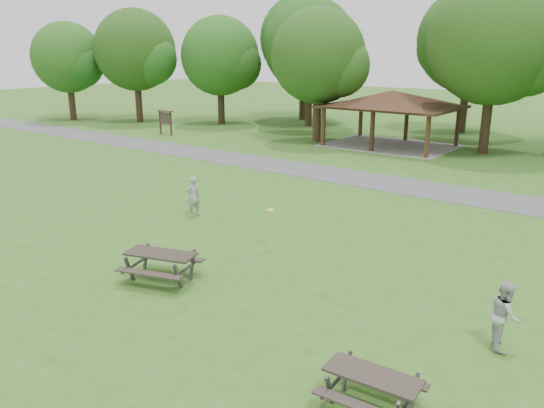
{
  "coord_description": "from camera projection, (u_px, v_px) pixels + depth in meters",
  "views": [
    {
      "loc": [
        11.48,
        -9.82,
        6.34
      ],
      "look_at": [
        1.0,
        4.0,
        1.3
      ],
      "focal_mm": 35.0,
      "sensor_mm": 36.0,
      "label": 1
    }
  ],
  "objects": [
    {
      "name": "asphalt_path",
      "position": [
        376.0,
        181.0,
        26.65
      ],
      "size": [
        120.0,
        3.2,
        0.02
      ],
      "primitive_type": "cube",
      "color": "#4C4C4F",
      "rests_on": "ground"
    },
    {
      "name": "tree_deep_b",
      "position": [
        471.0,
        43.0,
        40.39
      ],
      "size": [
        8.4,
        8.0,
        11.13
      ],
      "color": "#312115",
      "rests_on": "ground"
    },
    {
      "name": "tree_row_d",
      "position": [
        319.0,
        59.0,
        36.74
      ],
      "size": [
        6.93,
        6.6,
        9.27
      ],
      "color": "#322316",
      "rests_on": "ground"
    },
    {
      "name": "ground",
      "position": [
        165.0,
        269.0,
        15.94
      ],
      "size": [
        160.0,
        160.0,
        0.0
      ],
      "primitive_type": "plane",
      "color": "#31601B",
      "rests_on": "ground"
    },
    {
      "name": "notice_board",
      "position": [
        165.0,
        118.0,
        40.96
      ],
      "size": [
        1.6,
        0.3,
        1.88
      ],
      "color": "#321B12",
      "rests_on": "ground"
    },
    {
      "name": "tree_row_c",
      "position": [
        311.0,
        48.0,
        44.39
      ],
      "size": [
        8.19,
        7.8,
        10.67
      ],
      "color": "#322116",
      "rests_on": "ground"
    },
    {
      "name": "picnic_table_middle",
      "position": [
        161.0,
        260.0,
        15.0
      ],
      "size": [
        2.4,
        2.14,
        0.87
      ],
      "color": "black",
      "rests_on": "ground"
    },
    {
      "name": "tree_row_e",
      "position": [
        497.0,
        43.0,
        31.98
      ],
      "size": [
        8.4,
        8.0,
        11.02
      ],
      "color": "black",
      "rests_on": "ground"
    },
    {
      "name": "frisbee_in_flight",
      "position": [
        271.0,
        210.0,
        17.23
      ],
      "size": [
        0.29,
        0.29,
        0.02
      ],
      "color": "yellow",
      "rests_on": "ground"
    },
    {
      "name": "picnic_table_far",
      "position": [
        372.0,
        383.0,
        9.59
      ],
      "size": [
        1.83,
        1.52,
        0.75
      ],
      "color": "#2C2520",
      "rests_on": "ground"
    },
    {
      "name": "tree_row_a",
      "position": [
        136.0,
        53.0,
        47.28
      ],
      "size": [
        7.56,
        7.2,
        9.97
      ],
      "color": "#311F16",
      "rests_on": "ground"
    },
    {
      "name": "tree_deep_a",
      "position": [
        304.0,
        41.0,
        48.65
      ],
      "size": [
        8.4,
        8.0,
        11.38
      ],
      "color": "black",
      "rests_on": "ground"
    },
    {
      "name": "tree_row_b",
      "position": [
        221.0,
        58.0,
        46.03
      ],
      "size": [
        7.14,
        6.8,
        9.28
      ],
      "color": "black",
      "rests_on": "ground"
    },
    {
      "name": "tree_flank_left",
      "position": [
        68.0,
        60.0,
        48.65
      ],
      "size": [
        6.72,
        6.4,
        8.93
      ],
      "color": "#312015",
      "rests_on": "ground"
    },
    {
      "name": "frisbee_catcher",
      "position": [
        505.0,
        315.0,
        11.56
      ],
      "size": [
        0.84,
        0.93,
        1.57
      ],
      "primitive_type": "imported",
      "rotation": [
        0.0,
        0.0,
        1.97
      ],
      "color": "#ADADB0",
      "rests_on": "ground"
    },
    {
      "name": "pavilion",
      "position": [
        392.0,
        101.0,
        35.77
      ],
      "size": [
        8.6,
        7.01,
        3.76
      ],
      "color": "#3E2916",
      "rests_on": "ground"
    },
    {
      "name": "frisbee_thrower",
      "position": [
        193.0,
        196.0,
        20.87
      ],
      "size": [
        0.49,
        0.65,
        1.61
      ],
      "primitive_type": "imported",
      "rotation": [
        0.0,
        0.0,
        -1.77
      ],
      "color": "#999A9C",
      "rests_on": "ground"
    }
  ]
}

